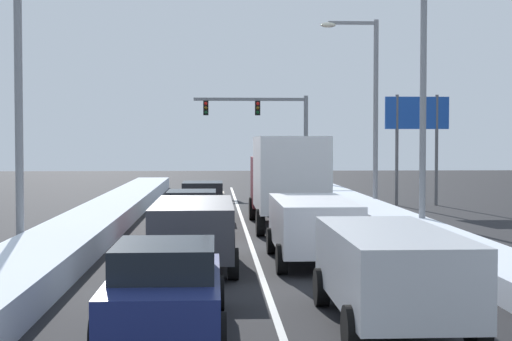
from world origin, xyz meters
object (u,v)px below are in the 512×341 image
object	(u,v)px
sedan_tan_center_lane_fourth	(203,200)
traffic_light_gantry	(271,121)
box_truck_right_lane_third	(287,176)
street_lamp_right_near	(414,71)
suv_charcoal_center_lane_second	(193,228)
roadside_sign_right	(417,125)
suv_white_right_lane_second	(313,224)
sedan_green_right_lane_fourth	(276,193)
sedan_navy_center_lane_nearest	(165,287)
street_lamp_right_mid	(368,98)
sedan_red_center_lane_third	(192,212)
street_lamp_left_mid	(33,89)
suv_silver_right_lane_nearest	(390,268)

from	to	relation	value
sedan_tan_center_lane_fourth	traffic_light_gantry	distance (m)	19.71
box_truck_right_lane_third	street_lamp_right_near	distance (m)	5.96
suv_charcoal_center_lane_second	roadside_sign_right	distance (m)	21.62
suv_white_right_lane_second	sedan_green_right_lane_fourth	distance (m)	15.99
suv_white_right_lane_second	traffic_light_gantry	world-z (taller)	traffic_light_gantry
box_truck_right_lane_third	street_lamp_right_near	size ratio (longest dim) A/B	0.76
suv_white_right_lane_second	roadside_sign_right	bearing A→B (deg)	67.41
sedan_green_right_lane_fourth	street_lamp_right_near	xyz separation A→B (m)	(3.90, -10.09, 4.80)
sedan_tan_center_lane_fourth	street_lamp_right_near	distance (m)	10.65
suv_white_right_lane_second	sedan_tan_center_lane_fourth	distance (m)	12.43
sedan_navy_center_lane_nearest	roadside_sign_right	distance (m)	27.58
roadside_sign_right	sedan_navy_center_lane_nearest	bearing A→B (deg)	-113.32
street_lamp_right_mid	sedan_tan_center_lane_fourth	bearing A→B (deg)	-158.47
sedan_red_center_lane_third	street_lamp_left_mid	distance (m)	7.59
sedan_tan_center_lane_fourth	street_lamp_right_mid	world-z (taller)	street_lamp_right_mid
sedan_tan_center_lane_fourth	roadside_sign_right	size ratio (longest dim) A/B	0.82
suv_charcoal_center_lane_second	roadside_sign_right	bearing A→B (deg)	60.46
suv_silver_right_lane_nearest	suv_white_right_lane_second	bearing A→B (deg)	93.76
sedan_navy_center_lane_nearest	street_lamp_right_mid	bearing A→B (deg)	70.61
box_truck_right_lane_third	street_lamp_left_mid	world-z (taller)	street_lamp_left_mid
sedan_green_right_lane_fourth	suv_charcoal_center_lane_second	size ratio (longest dim) A/B	0.92
suv_white_right_lane_second	suv_charcoal_center_lane_second	size ratio (longest dim) A/B	1.00
traffic_light_gantry	street_lamp_left_mid	xyz separation A→B (m)	(-8.63, -29.59, 0.11)
suv_charcoal_center_lane_second	traffic_light_gantry	distance (m)	32.10
street_lamp_right_near	roadside_sign_right	size ratio (longest dim) A/B	1.72
sedan_navy_center_lane_nearest	street_lamp_left_mid	world-z (taller)	street_lamp_left_mid
sedan_tan_center_lane_fourth	street_lamp_right_mid	xyz separation A→B (m)	(7.51, 2.96, 4.41)
box_truck_right_lane_third	traffic_light_gantry	size ratio (longest dim) A/B	0.95
street_lamp_right_mid	roadside_sign_right	xyz separation A→B (m)	(3.02, 2.93, -1.16)
suv_white_right_lane_second	roadside_sign_right	distance (m)	19.65
street_lamp_right_mid	roadside_sign_right	bearing A→B (deg)	44.09
street_lamp_right_mid	sedan_red_center_lane_third	bearing A→B (deg)	-132.13
sedan_navy_center_lane_nearest	sedan_tan_center_lane_fourth	xyz separation A→B (m)	(0.31, 19.26, 0.00)
sedan_navy_center_lane_nearest	street_lamp_left_mid	distance (m)	10.26
sedan_navy_center_lane_nearest	sedan_red_center_lane_third	xyz separation A→B (m)	(0.03, 13.61, 0.00)
street_lamp_left_mid	sedan_navy_center_lane_nearest	bearing A→B (deg)	-64.26
sedan_red_center_lane_third	roadside_sign_right	xyz separation A→B (m)	(10.81, 11.54, 3.25)
sedan_red_center_lane_third	street_lamp_left_mid	xyz separation A→B (m)	(-4.16, -5.05, 3.84)
sedan_red_center_lane_third	roadside_sign_right	bearing A→B (deg)	46.86
sedan_navy_center_lane_nearest	street_lamp_right_mid	size ratio (longest dim) A/B	0.52
box_truck_right_lane_third	sedan_navy_center_lane_nearest	xyz separation A→B (m)	(-3.47, -15.44, -1.14)
suv_charcoal_center_lane_second	sedan_red_center_lane_third	distance (m)	7.10
roadside_sign_right	sedan_red_center_lane_third	bearing A→B (deg)	-133.14
box_truck_right_lane_third	suv_charcoal_center_lane_second	size ratio (longest dim) A/B	1.47
suv_silver_right_lane_nearest	roadside_sign_right	world-z (taller)	roadside_sign_right
sedan_red_center_lane_third	sedan_navy_center_lane_nearest	bearing A→B (deg)	-90.14
sedan_tan_center_lane_fourth	street_lamp_right_near	xyz separation A→B (m)	(7.25, -6.15, 4.80)
sedan_green_right_lane_fourth	street_lamp_left_mid	xyz separation A→B (m)	(-7.79, -14.63, 3.84)
sedan_navy_center_lane_nearest	street_lamp_left_mid	bearing A→B (deg)	115.74
sedan_navy_center_lane_nearest	roadside_sign_right	world-z (taller)	roadside_sign_right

